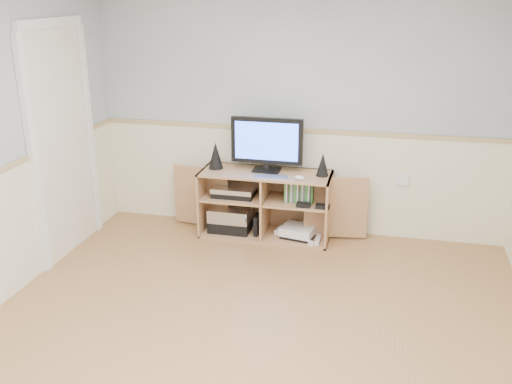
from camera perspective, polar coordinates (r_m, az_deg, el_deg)
room at (r=3.50m, az=-1.91°, el=1.52°), size 4.04×4.54×2.54m
media_cabinet at (r=5.60m, az=1.07°, el=-0.96°), size 1.96×0.47×0.65m
monitor at (r=5.41m, az=1.09°, el=4.98°), size 0.69×0.18×0.52m
speaker_left at (r=5.55m, az=-4.06°, el=3.67°), size 0.14×0.14×0.26m
speaker_right at (r=5.35m, az=6.69°, el=2.74°), size 0.12×0.12×0.22m
keyboard at (r=5.30m, az=1.50°, el=1.52°), size 0.32×0.16×0.01m
mouse at (r=5.25m, az=4.37°, el=1.43°), size 0.11×0.09×0.04m
av_components at (r=5.67m, az=-2.38°, el=-1.97°), size 0.50×0.30×0.47m
game_consoles at (r=5.59m, az=4.15°, el=-3.98°), size 0.46×0.32×0.11m
game_cases at (r=5.43m, az=4.36°, el=-0.00°), size 0.27×0.14×0.19m
wall_outlet at (r=5.59m, az=14.41°, el=1.26°), size 0.12×0.03×0.12m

